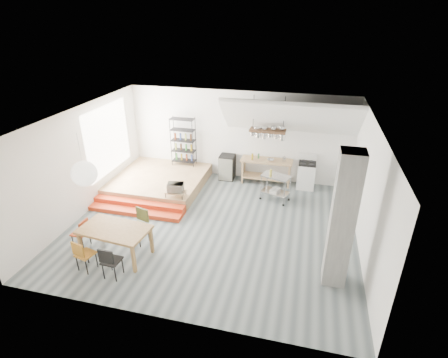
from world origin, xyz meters
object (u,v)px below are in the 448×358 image
(stove, at_px, (306,175))
(dining_table, at_px, (115,231))
(mini_fridge, at_px, (227,167))
(rolling_cart, at_px, (276,184))

(stove, xyz_separation_m, dining_table, (-4.48, -5.04, 0.24))
(stove, relative_size, mini_fridge, 1.29)
(rolling_cart, bearing_deg, dining_table, -113.38)
(rolling_cart, distance_m, mini_fridge, 2.27)
(dining_table, xyz_separation_m, rolling_cart, (3.54, 3.85, -0.15))
(rolling_cart, height_order, mini_fridge, mini_fridge)
(rolling_cart, bearing_deg, mini_fridge, 166.36)
(rolling_cart, bearing_deg, stove, 70.83)
(rolling_cart, xyz_separation_m, mini_fridge, (-1.90, 1.23, -0.12))
(rolling_cart, relative_size, mini_fridge, 1.09)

